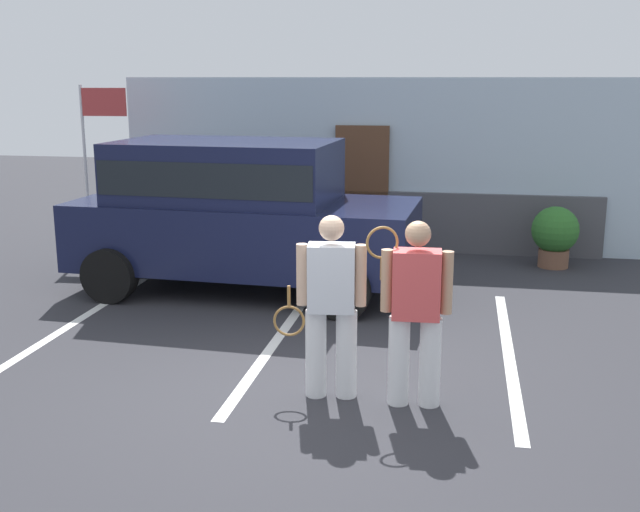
{
  "coord_description": "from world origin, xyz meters",
  "views": [
    {
      "loc": [
        1.41,
        -6.51,
        2.87
      ],
      "look_at": [
        -0.02,
        1.2,
        1.05
      ],
      "focal_mm": 43.16,
      "sensor_mm": 36.0,
      "label": 1
    }
  ],
  "objects_px": {
    "potted_plant_by_porch": "(555,234)",
    "flag_pole": "(95,137)",
    "tennis_player_man": "(331,305)",
    "parked_suv": "(237,208)",
    "tennis_player_woman": "(415,311)"
  },
  "relations": [
    {
      "from": "potted_plant_by_porch",
      "to": "flag_pole",
      "type": "height_order",
      "value": "flag_pole"
    },
    {
      "from": "potted_plant_by_porch",
      "to": "flag_pole",
      "type": "distance_m",
      "value": 7.55
    },
    {
      "from": "tennis_player_woman",
      "to": "tennis_player_man",
      "type": "bearing_deg",
      "value": -6.74
    },
    {
      "from": "tennis_player_woman",
      "to": "parked_suv",
      "type": "bearing_deg",
      "value": -55.15
    },
    {
      "from": "tennis_player_man",
      "to": "flag_pole",
      "type": "relative_size",
      "value": 0.61
    },
    {
      "from": "parked_suv",
      "to": "flag_pole",
      "type": "xyz_separation_m",
      "value": [
        -2.99,
        1.94,
        0.78
      ]
    },
    {
      "from": "tennis_player_man",
      "to": "potted_plant_by_porch",
      "type": "xyz_separation_m",
      "value": [
        2.57,
        5.53,
        -0.35
      ]
    },
    {
      "from": "parked_suv",
      "to": "potted_plant_by_porch",
      "type": "xyz_separation_m",
      "value": [
        4.43,
        2.17,
        -0.62
      ]
    },
    {
      "from": "flag_pole",
      "to": "tennis_player_man",
      "type": "bearing_deg",
      "value": -47.52
    },
    {
      "from": "tennis_player_man",
      "to": "flag_pole",
      "type": "xyz_separation_m",
      "value": [
        -4.85,
        5.3,
        1.05
      ]
    },
    {
      "from": "parked_suv",
      "to": "tennis_player_man",
      "type": "xyz_separation_m",
      "value": [
        1.86,
        -3.36,
        -0.27
      ]
    },
    {
      "from": "parked_suv",
      "to": "potted_plant_by_porch",
      "type": "bearing_deg",
      "value": 28.93
    },
    {
      "from": "parked_suv",
      "to": "potted_plant_by_porch",
      "type": "distance_m",
      "value": 4.97
    },
    {
      "from": "parked_suv",
      "to": "tennis_player_man",
      "type": "distance_m",
      "value": 3.85
    },
    {
      "from": "tennis_player_woman",
      "to": "potted_plant_by_porch",
      "type": "xyz_separation_m",
      "value": [
        1.8,
        5.58,
        -0.35
      ]
    }
  ]
}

